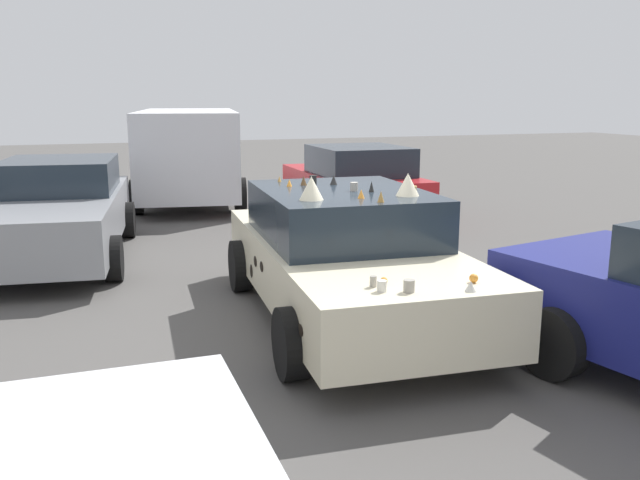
{
  "coord_description": "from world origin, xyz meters",
  "views": [
    {
      "loc": [
        -6.43,
        2.61,
        2.38
      ],
      "look_at": [
        0.0,
        0.3,
        0.9
      ],
      "focal_mm": 37.38,
      "sensor_mm": 36.0,
      "label": 1
    }
  ],
  "objects_px": {
    "art_car_decorated": "(345,254)",
    "parked_van_near_right": "(189,151)",
    "parked_sedan_far_left": "(58,211)",
    "parked_sedan_behind_right": "(354,182)"
  },
  "relations": [
    {
      "from": "parked_van_near_right",
      "to": "parked_sedan_behind_right",
      "type": "distance_m",
      "value": 4.24
    },
    {
      "from": "parked_van_near_right",
      "to": "parked_sedan_far_left",
      "type": "distance_m",
      "value": 5.61
    },
    {
      "from": "parked_sedan_far_left",
      "to": "art_car_decorated",
      "type": "bearing_deg",
      "value": 44.29
    },
    {
      "from": "art_car_decorated",
      "to": "parked_van_near_right",
      "type": "distance_m",
      "value": 8.91
    },
    {
      "from": "parked_van_near_right",
      "to": "parked_sedan_far_left",
      "type": "bearing_deg",
      "value": 161.11
    },
    {
      "from": "parked_sedan_behind_right",
      "to": "parked_sedan_far_left",
      "type": "distance_m",
      "value": 5.7
    },
    {
      "from": "parked_sedan_behind_right",
      "to": "parked_sedan_far_left",
      "type": "relative_size",
      "value": 0.84
    },
    {
      "from": "art_car_decorated",
      "to": "parked_sedan_behind_right",
      "type": "relative_size",
      "value": 1.14
    },
    {
      "from": "parked_sedan_behind_right",
      "to": "parked_sedan_far_left",
      "type": "bearing_deg",
      "value": 108.78
    },
    {
      "from": "art_car_decorated",
      "to": "parked_sedan_behind_right",
      "type": "distance_m",
      "value": 6.2
    }
  ]
}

